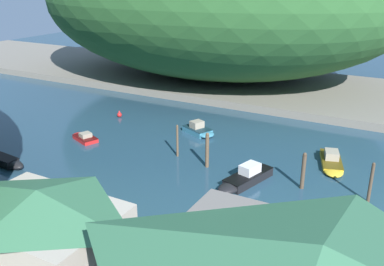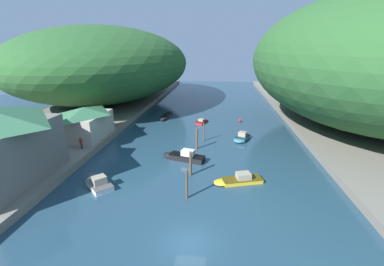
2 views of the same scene
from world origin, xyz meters
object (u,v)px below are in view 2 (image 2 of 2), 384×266
at_px(boat_mid_channel, 98,183).
at_px(boat_red_skiff, 241,138).
at_px(channel_buoy_near, 240,120).
at_px(person_by_boathouse, 44,166).
at_px(boathouse_shed, 85,122).
at_px(boat_white_cruiser, 166,117).
at_px(boat_near_quay, 202,121).
at_px(person_on_quay, 81,142).
at_px(boat_far_upstream, 183,156).
at_px(boat_cabin_cruiser, 238,180).

bearing_deg(boat_mid_channel, boat_red_skiff, -0.61).
height_order(channel_buoy_near, person_by_boathouse, person_by_boathouse).
xyz_separation_m(boathouse_shed, boat_white_cruiser, (9.13, 14.91, -2.96)).
relative_size(boat_near_quay, person_on_quay, 2.18).
height_order(boat_mid_channel, channel_buoy_near, boat_mid_channel).
relative_size(boat_near_quay, boat_far_upstream, 0.62).
height_order(boat_far_upstream, person_on_quay, person_on_quay).
bearing_deg(boathouse_shed, boat_cabin_cruiser, -24.23).
height_order(boat_mid_channel, boat_far_upstream, boat_far_upstream).
distance_m(boat_mid_channel, person_by_boathouse, 6.35).
xyz_separation_m(boat_cabin_cruiser, channel_buoy_near, (1.87, 24.16, -0.02)).
bearing_deg(person_on_quay, person_by_boathouse, 177.00).
height_order(boat_white_cruiser, boat_mid_channel, boat_mid_channel).
height_order(boathouse_shed, boat_mid_channel, boathouse_shed).
relative_size(boat_red_skiff, boat_far_upstream, 0.69).
distance_m(boat_cabin_cruiser, channel_buoy_near, 24.23).
bearing_deg(boat_white_cruiser, boat_far_upstream, 113.47).
bearing_deg(boat_far_upstream, boat_cabin_cruiser, -112.28).
xyz_separation_m(boathouse_shed, person_by_boathouse, (1.47, -12.06, -1.42)).
relative_size(boat_mid_channel, person_on_quay, 2.46).
xyz_separation_m(boat_near_quay, channel_buoy_near, (7.38, 1.29, 0.05)).
distance_m(boathouse_shed, person_by_boathouse, 12.23).
bearing_deg(boat_cabin_cruiser, person_by_boathouse, 78.70).
height_order(channel_buoy_near, person_on_quay, person_on_quay).
relative_size(boat_white_cruiser, person_by_boathouse, 3.33).
xyz_separation_m(boat_cabin_cruiser, boat_mid_channel, (-14.79, -2.46, 0.08)).
xyz_separation_m(boat_white_cruiser, boat_cabin_cruiser, (13.29, -25.00, -0.02)).
xyz_separation_m(boat_far_upstream, person_by_boathouse, (-14.12, -7.28, 1.42)).
distance_m(channel_buoy_near, person_on_quay, 29.46).
bearing_deg(boat_red_skiff, channel_buoy_near, -68.57).
bearing_deg(person_on_quay, boat_red_skiff, -71.26).
distance_m(boathouse_shed, channel_buoy_near, 28.22).
bearing_deg(boat_cabin_cruiser, boat_white_cruiser, 11.33).
bearing_deg(person_on_quay, boat_cabin_cruiser, -105.98).
height_order(boat_white_cruiser, boat_red_skiff, boat_red_skiff).
bearing_deg(person_by_boathouse, boat_mid_channel, -84.42).
height_order(boathouse_shed, person_on_quay, boathouse_shed).
height_order(boat_cabin_cruiser, boat_near_quay, boat_cabin_cruiser).
height_order(boat_near_quay, boat_far_upstream, boat_far_upstream).
relative_size(boat_cabin_cruiser, boat_near_quay, 1.53).
distance_m(boat_far_upstream, person_by_boathouse, 15.94).
bearing_deg(boathouse_shed, boat_far_upstream, -17.05).
bearing_deg(boat_near_quay, boat_far_upstream, -72.67).
distance_m(boat_cabin_cruiser, boat_far_upstream, 8.65).
xyz_separation_m(boat_cabin_cruiser, boat_far_upstream, (-6.83, 5.31, 0.14)).
distance_m(boathouse_shed, boat_far_upstream, 16.55).
relative_size(boat_white_cruiser, boat_near_quay, 1.52).
bearing_deg(boat_near_quay, boat_white_cruiser, -173.69).
relative_size(boat_cabin_cruiser, channel_buoy_near, 7.08).
height_order(boathouse_shed, channel_buoy_near, boathouse_shed).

